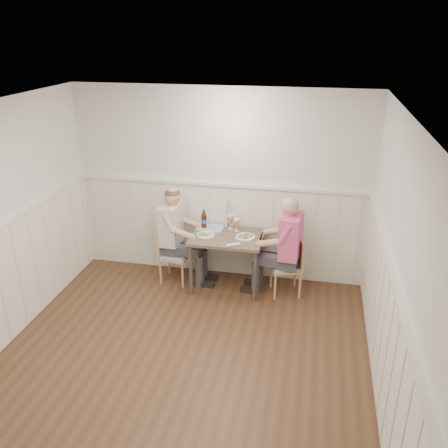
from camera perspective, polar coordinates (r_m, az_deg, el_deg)
name	(u,v)px	position (r m, az deg, el deg)	size (l,w,h in m)	color
ground_plane	(175,374)	(5.10, -5.91, -17.47)	(4.50, 4.50, 0.00)	#462C1E
room_shell	(168,239)	(4.28, -6.72, -1.76)	(4.04, 4.54, 2.60)	silver
wainscot	(191,282)	(5.24, -4.01, -6.95)	(4.00, 4.49, 1.34)	silver
dining_table	(227,243)	(6.22, 0.37, -2.27)	(0.94, 0.70, 0.75)	#50473A
chair_right	(290,264)	(6.22, 7.94, -4.76)	(0.46, 0.46, 0.79)	tan
chair_left	(172,252)	(6.51, -6.32, -3.40)	(0.40, 0.40, 0.79)	tan
man_in_pink	(286,254)	(6.12, 7.52, -3.65)	(0.67, 0.47, 1.39)	#3F3F47
diner_cream	(175,242)	(6.47, -5.88, -2.14)	(0.64, 0.45, 1.36)	#3F3F47
plate_man	(245,236)	(6.13, 2.50, -1.47)	(0.26, 0.26, 0.06)	white
plate_diner	(205,234)	(6.18, -2.30, -1.24)	(0.24, 0.24, 0.06)	white
beer_glass_a	(237,223)	(6.28, 1.53, 0.15)	(0.07, 0.07, 0.17)	silver
beer_glass_b	(230,220)	(6.33, 0.78, 0.54)	(0.08, 0.08, 0.21)	silver
beer_bottle	(204,220)	(6.39, -2.42, 0.50)	(0.07, 0.07, 0.26)	black
rolled_napkin	(233,245)	(5.89, 1.10, -2.52)	(0.18, 0.13, 0.04)	white
grass_vase	(226,214)	(6.40, 0.26, 1.23)	(0.05, 0.05, 0.41)	silver
gingham_mat	(211,228)	(6.42, -1.62, -0.44)	(0.36, 0.30, 0.01)	#5262B4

